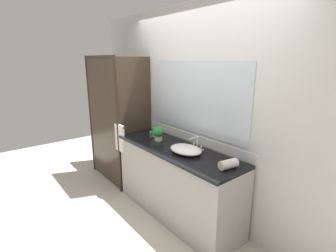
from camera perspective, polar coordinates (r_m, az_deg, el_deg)
ground_plane at (r=3.45m, az=1.65°, el=-19.32°), size 8.00×8.00×0.00m
wall_back_with_mirror at (r=3.15m, az=6.62°, el=3.18°), size 4.40×0.06×2.60m
vanity_cabinet at (r=3.22m, az=1.84°, el=-12.63°), size 1.80×0.58×0.90m
shower_enclosure at (r=3.93m, az=-12.45°, el=1.01°), size 1.20×0.59×2.00m
sink_basin at (r=2.89m, az=4.10°, el=-5.35°), size 0.41×0.31×0.08m
faucet at (r=3.00m, az=6.60°, el=-4.32°), size 0.17×0.15×0.16m
potted_plant at (r=3.29m, az=-2.23°, el=-1.54°), size 0.16×0.16×0.19m
amenity_bottle_body_wash at (r=3.47m, az=-3.34°, el=-1.69°), size 0.03×0.03×0.10m
amenity_bottle_lotion at (r=3.44m, az=-3.96°, el=-1.96°), size 0.03×0.03×0.09m
rolled_towel_near_edge at (r=2.55m, az=13.62°, el=-8.46°), size 0.13×0.21×0.09m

